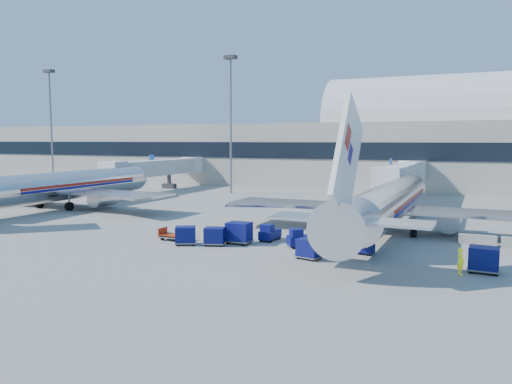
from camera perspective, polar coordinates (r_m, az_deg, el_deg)
The scene contains 19 objects.
ground at distance 48.16m, azimuth 1.93°, elevation -4.71°, with size 260.00×260.00×0.00m, color gray.
terminal at distance 104.61m, azimuth 6.84°, elevation 5.17°, with size 170.00×28.15×21.00m.
airliner_main at distance 49.27m, azimuth 14.80°, elevation -1.22°, with size 32.00×37.26×12.07m.
airliner_mid at distance 69.80m, azimuth -21.56°, elevation 0.63°, with size 32.00×37.26×12.07m.
jetbridge_near at distance 75.43m, azimuth 16.40°, elevation 1.94°, with size 4.40×27.50×6.25m.
jetbridge_mid at distance 91.31m, azimuth -10.70°, elevation 2.74°, with size 4.40×27.50×6.25m.
mast_far_west at distance 107.56m, azimuth -22.43°, elevation 8.66°, with size 2.00×1.20×22.60m.
mast_west at distance 83.19m, azimuth -2.91°, elevation 10.02°, with size 2.00×1.20×22.60m.
barrier_near at distance 46.50m, azimuth 23.99°, elevation -5.05°, with size 3.00×0.55×0.90m, color #9E9E96.
tug_lead at distance 41.89m, azimuth 5.17°, elevation -5.35°, with size 2.67×2.45×1.59m.
tug_right at distance 40.33m, azimuth 11.78°, elevation -6.07°, with size 2.13×1.25×1.31m.
tug_left at distance 44.52m, azimuth 1.54°, elevation -4.69°, with size 1.37×2.41×1.51m.
cart_train_a at distance 43.18m, azimuth -1.95°, elevation -4.63°, with size 2.15×1.68×1.85m.
cart_train_b at distance 42.59m, azimuth -4.77°, elevation -5.03°, with size 2.07×1.81×1.53m.
cart_train_c at distance 43.16m, azimuth -8.06°, elevation -4.89°, with size 2.21×2.05×1.56m.
cart_solo_near at distance 37.91m, azimuth 6.08°, elevation -6.42°, with size 1.98×1.67×1.53m.
cart_solo_far at distance 37.18m, azimuth 24.60°, elevation -6.99°, with size 2.06×1.61×1.76m.
cart_open_red at distance 45.38m, azimuth -9.62°, elevation -4.98°, with size 1.98×1.42×0.52m.
ramp_worker at distance 36.11m, azimuth 22.34°, elevation -7.34°, with size 0.65×0.43×1.79m, color #C6D616.
Camera 1 is at (18.11, -43.72, 8.94)m, focal length 35.00 mm.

